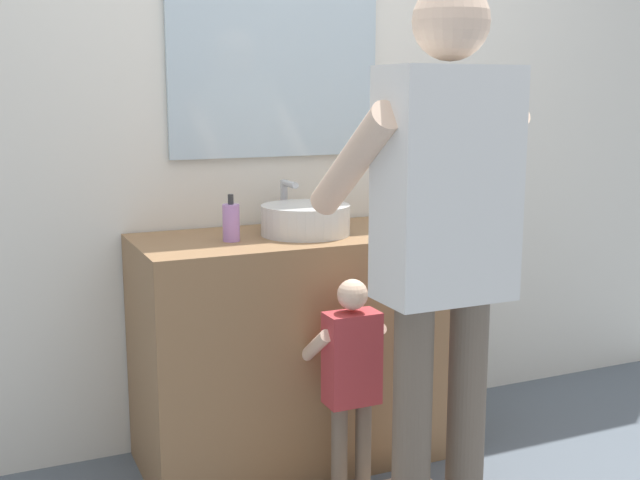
{
  "coord_description": "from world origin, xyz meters",
  "views": [
    {
      "loc": [
        -1.12,
        -2.36,
        1.38
      ],
      "look_at": [
        0.0,
        0.15,
        0.87
      ],
      "focal_mm": 44.68,
      "sensor_mm": 36.0,
      "label": 1
    }
  ],
  "objects_px": {
    "soap_bottle": "(231,222)",
    "toothbrush_cup": "(390,215)",
    "child_toddler": "(351,371)",
    "adult_parent": "(442,220)"
  },
  "relations": [
    {
      "from": "soap_bottle",
      "to": "toothbrush_cup",
      "type": "bearing_deg",
      "value": 0.05
    },
    {
      "from": "soap_bottle",
      "to": "child_toddler",
      "type": "relative_size",
      "value": 0.21
    },
    {
      "from": "soap_bottle",
      "to": "child_toddler",
      "type": "bearing_deg",
      "value": -52.31
    },
    {
      "from": "soap_bottle",
      "to": "adult_parent",
      "type": "distance_m",
      "value": 0.8
    },
    {
      "from": "toothbrush_cup",
      "to": "adult_parent",
      "type": "height_order",
      "value": "adult_parent"
    },
    {
      "from": "toothbrush_cup",
      "to": "soap_bottle",
      "type": "bearing_deg",
      "value": -179.95
    },
    {
      "from": "soap_bottle",
      "to": "adult_parent",
      "type": "height_order",
      "value": "adult_parent"
    },
    {
      "from": "adult_parent",
      "to": "toothbrush_cup",
      "type": "bearing_deg",
      "value": 73.66
    },
    {
      "from": "toothbrush_cup",
      "to": "adult_parent",
      "type": "relative_size",
      "value": 0.12
    },
    {
      "from": "toothbrush_cup",
      "to": "adult_parent",
      "type": "bearing_deg",
      "value": -106.34
    }
  ]
}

